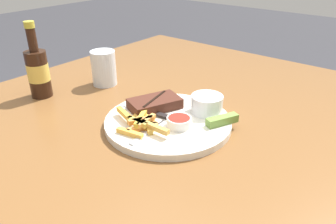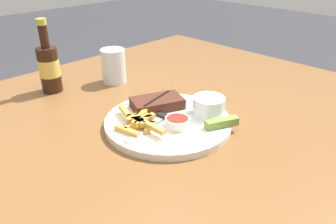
# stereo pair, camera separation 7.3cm
# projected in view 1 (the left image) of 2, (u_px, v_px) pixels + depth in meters

# --- Properties ---
(dining_table) EXTENTS (1.40, 1.23, 0.77)m
(dining_table) POSITION_uv_depth(u_px,v_px,m) (168.00, 149.00, 0.87)
(dining_table) COLOR brown
(dining_table) RESTS_ON ground_plane
(dinner_plate) EXTENTS (0.32, 0.32, 0.02)m
(dinner_plate) POSITION_uv_depth(u_px,v_px,m) (168.00, 122.00, 0.83)
(dinner_plate) COLOR silver
(dinner_plate) RESTS_ON dining_table
(steak_portion) EXTENTS (0.15, 0.12, 0.03)m
(steak_portion) POSITION_uv_depth(u_px,v_px,m) (155.00, 104.00, 0.88)
(steak_portion) COLOR #472319
(steak_portion) RESTS_ON dinner_plate
(fries_pile) EXTENTS (0.12, 0.18, 0.02)m
(fries_pile) POSITION_uv_depth(u_px,v_px,m) (141.00, 123.00, 0.79)
(fries_pile) COLOR #E8903F
(fries_pile) RESTS_ON dinner_plate
(coleslaw_cup) EXTENTS (0.08, 0.08, 0.05)m
(coleslaw_cup) POSITION_uv_depth(u_px,v_px,m) (207.00, 103.00, 0.85)
(coleslaw_cup) COLOR white
(coleslaw_cup) RESTS_ON dinner_plate
(dipping_sauce_cup) EXTENTS (0.06, 0.06, 0.02)m
(dipping_sauce_cup) POSITION_uv_depth(u_px,v_px,m) (179.00, 122.00, 0.79)
(dipping_sauce_cup) COLOR silver
(dipping_sauce_cup) RESTS_ON dinner_plate
(pickle_spear) EXTENTS (0.09, 0.06, 0.02)m
(pickle_spear) POSITION_uv_depth(u_px,v_px,m) (222.00, 120.00, 0.80)
(pickle_spear) COLOR olive
(pickle_spear) RESTS_ON dinner_plate
(fork_utensil) EXTENTS (0.13, 0.02, 0.00)m
(fork_utensil) POSITION_uv_depth(u_px,v_px,m) (148.00, 133.00, 0.76)
(fork_utensil) COLOR #B7B7BC
(fork_utensil) RESTS_ON dinner_plate
(knife_utensil) EXTENTS (0.03, 0.17, 0.01)m
(knife_utensil) POSITION_uv_depth(u_px,v_px,m) (154.00, 113.00, 0.85)
(knife_utensil) COLOR #B7B7BC
(knife_utensil) RESTS_ON dinner_plate
(beer_bottle) EXTENTS (0.06, 0.06, 0.22)m
(beer_bottle) POSITION_uv_depth(u_px,v_px,m) (38.00, 71.00, 0.96)
(beer_bottle) COLOR black
(beer_bottle) RESTS_ON dining_table
(drinking_glass) EXTENTS (0.08, 0.08, 0.11)m
(drinking_glass) POSITION_uv_depth(u_px,v_px,m) (104.00, 68.00, 1.05)
(drinking_glass) COLOR silver
(drinking_glass) RESTS_ON dining_table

